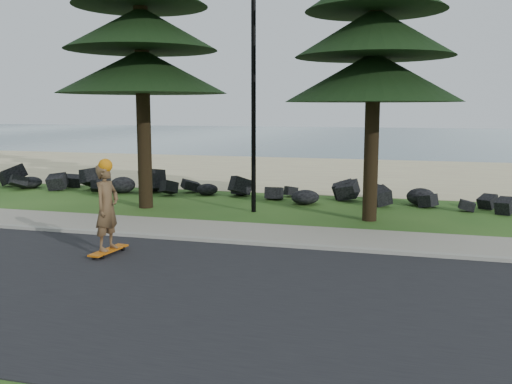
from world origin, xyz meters
TOP-DOWN VIEW (x-y plane):
  - ground at (0.00, 0.00)m, footprint 160.00×160.00m
  - road at (0.00, -4.50)m, footprint 160.00×7.00m
  - kerb at (0.00, -0.90)m, footprint 160.00×0.20m
  - sidewalk at (0.00, 0.20)m, footprint 160.00×2.00m
  - beach_sand at (0.00, 14.50)m, footprint 160.00×15.00m
  - ocean at (0.00, 51.00)m, footprint 160.00×58.00m
  - seawall_boulders at (0.00, 5.60)m, footprint 60.00×2.40m
  - lamp_post at (0.00, 3.20)m, footprint 0.25×0.14m
  - skateboarder at (-1.57, -2.61)m, footprint 0.50×1.13m

SIDE VIEW (x-z plane):
  - ground at x=0.00m, z-range 0.00..0.00m
  - seawall_boulders at x=0.00m, z-range -0.55..0.55m
  - ocean at x=0.00m, z-range 0.00..0.01m
  - beach_sand at x=0.00m, z-range 0.00..0.01m
  - road at x=0.00m, z-range 0.00..0.02m
  - sidewalk at x=0.00m, z-range 0.00..0.08m
  - kerb at x=0.00m, z-range 0.00..0.10m
  - skateboarder at x=-1.57m, z-range 0.01..2.07m
  - lamp_post at x=0.00m, z-range 0.06..8.20m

